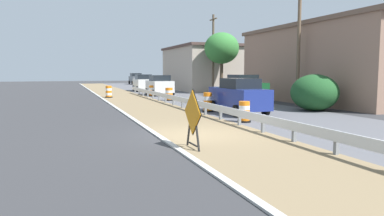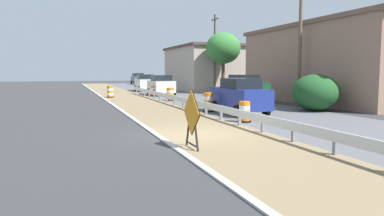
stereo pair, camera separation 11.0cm
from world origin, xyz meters
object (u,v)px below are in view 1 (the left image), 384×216
Objects in this scene: warning_sign_diamond at (193,115)px; car_trailing_near_lane at (136,79)px; traffic_barrel_nearest at (244,113)px; traffic_barrel_close at (208,103)px; utility_pole_near at (299,36)px; utility_pole_mid at (213,53)px; car_lead_near_lane at (239,96)px; traffic_barrel_farther at (109,92)px; traffic_barrel_far at (152,91)px; car_lead_far_lane at (159,85)px; car_mid_far_lane at (244,89)px; traffic_barrel_mid at (169,95)px; car_trailing_far_lane at (143,83)px.

car_trailing_near_lane is (9.09, 55.64, -0.01)m from warning_sign_diamond.
traffic_barrel_nearest is 0.86× the size of traffic_barrel_close.
utility_pole_mid is (0.06, 15.18, -0.43)m from utility_pole_near.
utility_pole_mid reaches higher than car_lead_near_lane.
utility_pole_near is at bearing -45.97° from traffic_barrel_farther.
car_lead_near_lane reaches higher than traffic_barrel_far.
car_lead_far_lane reaches higher than traffic_barrel_nearest.
warning_sign_diamond is 6.27m from traffic_barrel_nearest.
traffic_barrel_nearest is 10.16m from car_mid_far_lane.
traffic_barrel_mid is at bearing 136.85° from utility_pole_near.
traffic_barrel_nearest is 0.24× the size of car_lead_far_lane.
traffic_barrel_close reaches higher than traffic_barrel_mid.
traffic_barrel_close is at bearing -90.94° from traffic_barrel_mid.
traffic_barrel_nearest is at bearing -90.82° from traffic_barrel_mid.
car_trailing_far_lane reaches higher than warning_sign_diamond.
car_trailing_far_lane is at bearing -100.11° from warning_sign_diamond.
traffic_barrel_close is 18.93m from utility_pole_mid.
car_trailing_far_lane reaches higher than traffic_barrel_nearest.
car_lead_far_lane is 0.94× the size of car_mid_far_lane.
traffic_barrel_close is 0.13× the size of utility_pole_mid.
utility_pole_near is (6.15, 3.08, 3.81)m from car_lead_near_lane.
car_trailing_far_lane is at bearing -0.15° from car_lead_far_lane.
traffic_barrel_close is 0.26× the size of car_mid_far_lane.
utility_pole_near is at bearing -63.41° from car_lead_near_lane.
traffic_barrel_nearest is 0.24× the size of car_trailing_near_lane.
car_trailing_near_lane reaches higher than car_lead_far_lane.
utility_pole_near reaches higher than car_trailing_far_lane.
traffic_barrel_farther is 10.88m from car_trailing_far_lane.
car_lead_far_lane is (-3.71, -31.08, -0.02)m from car_trailing_near_lane.
utility_pole_near reaches higher than traffic_barrel_nearest.
car_lead_far_lane is (1.10, 15.34, 0.48)m from traffic_barrel_close.
warning_sign_diamond is at bearing 172.32° from car_trailing_far_lane.
utility_pole_near is at bearing -43.15° from traffic_barrel_mid.
car_trailing_near_lane is 31.30m from car_lead_far_lane.
traffic_barrel_nearest is 13.25m from traffic_barrel_mid.
traffic_barrel_close is (0.05, 4.62, 0.08)m from traffic_barrel_nearest.
traffic_barrel_farther is 0.23× the size of car_lead_near_lane.
traffic_barrel_mid is (4.41, 17.85, -0.56)m from warning_sign_diamond.
warning_sign_diamond is at bearing 167.96° from car_lead_far_lane.
car_lead_far_lane is at bearing 17.86° from traffic_barrel_farther.
utility_pole_near is (6.32, -21.46, 3.81)m from car_trailing_far_lane.
car_lead_near_lane is 47.88m from car_trailing_near_lane.
traffic_barrel_mid is 6.23m from car_mid_far_lane.
traffic_barrel_mid is at bearing -8.43° from car_trailing_near_lane.
traffic_barrel_nearest is 18.79m from traffic_barrel_far.
warning_sign_diamond is 23.79m from traffic_barrel_far.
traffic_barrel_close is 6.40m from car_mid_far_lane.
car_mid_far_lane is (3.55, -10.97, 0.06)m from car_lead_far_lane.
car_lead_far_lane is 0.44× the size of utility_pole_near.
utility_pole_near is at bearing -90.23° from utility_pole_mid.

